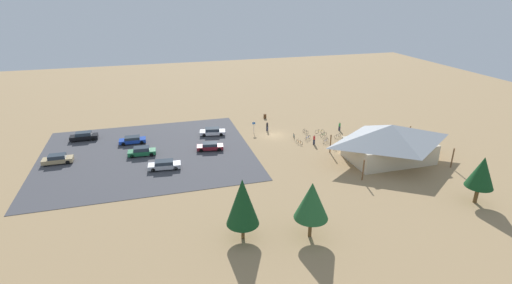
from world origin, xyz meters
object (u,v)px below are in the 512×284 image
at_px(lot_sign, 254,126).
at_px(car_white_inner_stall, 212,132).
at_px(bicycle_red_mid_cluster, 355,137).
at_px(trash_bin, 265,116).
at_px(visitor_crossing_yard, 267,126).
at_px(visitor_at_bikes, 340,126).
at_px(bicycle_teal_front_row, 294,136).
at_px(pine_west, 482,172).
at_px(pine_far_west, 243,202).
at_px(bicycle_purple_yard_left, 341,143).
at_px(bike_pavilion, 390,140).
at_px(bicycle_green_edge_south, 323,135).
at_px(bicycle_blue_near_sign, 326,141).
at_px(car_blue_aisle_side, 132,140).
at_px(pine_east, 312,201).
at_px(bicycle_blue_lone_east, 308,138).
at_px(bicycle_white_near_porch, 336,147).
at_px(car_green_second_row, 142,151).
at_px(car_tan_far_end, 58,159).
at_px(car_maroon_front_row, 210,146).
at_px(bicycle_yellow_yard_front, 320,132).
at_px(bicycle_orange_edge_north, 299,142).
at_px(bicycle_silver_yard_right, 338,136).
at_px(bicycle_black_trailside, 305,132).
at_px(car_silver_end_stall, 164,165).
at_px(visitor_by_pavilion, 314,139).
at_px(car_black_back_corner, 84,136).

relative_size(lot_sign, car_white_inner_stall, 0.45).
bearing_deg(bicycle_red_mid_cluster, trash_bin, -53.31).
height_order(car_white_inner_stall, visitor_crossing_yard, visitor_crossing_yard).
relative_size(lot_sign, visitor_at_bikes, 1.33).
distance_m(bicycle_teal_front_row, car_white_inner_stall, 14.95).
xyz_separation_m(pine_west, visitor_at_bikes, (4.10, -28.73, -3.36)).
bearing_deg(pine_far_west, bicycle_purple_yard_left, -137.13).
height_order(bike_pavilion, bicycle_green_edge_south, bike_pavilion).
bearing_deg(bike_pavilion, visitor_at_bikes, -85.70).
xyz_separation_m(bicycle_blue_near_sign, car_blue_aisle_side, (32.50, -8.96, 0.32)).
relative_size(car_blue_aisle_side, visitor_crossing_yard, 2.53).
bearing_deg(pine_west, pine_east, 2.17).
height_order(lot_sign, bicycle_blue_lone_east, lot_sign).
height_order(bicycle_white_near_porch, car_green_second_row, car_green_second_row).
height_order(car_tan_far_end, car_white_inner_stall, car_tan_far_end).
distance_m(car_tan_far_end, car_maroon_front_row, 23.52).
bearing_deg(car_white_inner_stall, car_maroon_front_row, 76.73).
distance_m(bicycle_yellow_yard_front, bicycle_green_edge_south, 1.73).
distance_m(trash_bin, bicycle_orange_edge_north, 15.36).
relative_size(bicycle_blue_near_sign, bicycle_silver_yard_right, 0.95).
height_order(bicycle_teal_front_row, visitor_crossing_yard, visitor_crossing_yard).
bearing_deg(bicycle_black_trailside, bike_pavilion, 118.35).
height_order(car_silver_end_stall, visitor_by_pavilion, visitor_by_pavilion).
bearing_deg(pine_east, pine_west, -177.83).
xyz_separation_m(car_maroon_front_row, car_blue_aisle_side, (12.49, -6.65, -0.01)).
xyz_separation_m(bike_pavilion, car_green_second_row, (37.35, -12.30, -2.55)).
distance_m(trash_bin, pine_far_west, 41.69).
bearing_deg(car_green_second_row, bicycle_red_mid_cluster, 175.29).
height_order(pine_far_west, bicycle_blue_near_sign, pine_far_west).
height_order(lot_sign, car_maroon_front_row, lot_sign).
distance_m(pine_west, car_silver_end_stall, 42.65).
height_order(car_tan_far_end, car_maroon_front_row, car_tan_far_end).
relative_size(trash_bin, bicycle_red_mid_cluster, 0.56).
relative_size(bicycle_blue_near_sign, car_silver_end_stall, 0.31).
distance_m(bicycle_orange_edge_north, bicycle_black_trailside, 5.62).
height_order(bicycle_red_mid_cluster, car_maroon_front_row, car_maroon_front_row).
bearing_deg(bicycle_red_mid_cluster, bicycle_silver_yard_right, -32.87).
bearing_deg(car_maroon_front_row, bicycle_blue_near_sign, 173.41).
distance_m(pine_far_west, bicycle_orange_edge_north, 28.83).
bearing_deg(bicycle_silver_yard_right, visitor_at_bikes, -121.84).
xyz_separation_m(car_blue_aisle_side, visitor_by_pavilion, (-30.26, 9.02, 0.23)).
xyz_separation_m(bicycle_orange_edge_north, bicycle_red_mid_cluster, (-10.34, 0.66, 0.03)).
relative_size(pine_far_west, car_blue_aisle_side, 1.60).
bearing_deg(car_white_inner_stall, car_silver_end_stall, 52.45).
xyz_separation_m(bike_pavilion, bicycle_red_mid_cluster, (0.66, -9.27, -2.93)).
bearing_deg(bicycle_blue_lone_east, bicycle_yellow_yard_front, -146.15).
bearing_deg(bicycle_red_mid_cluster, pine_west, 98.82).
bearing_deg(car_black_back_corner, lot_sign, 171.15).
height_order(car_tan_far_end, visitor_crossing_yard, visitor_crossing_yard).
height_order(pine_east, bicycle_silver_yard_right, pine_east).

